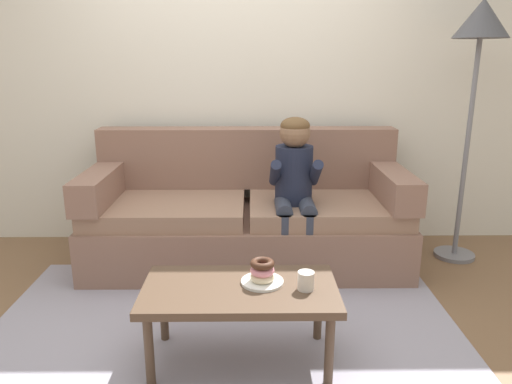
{
  "coord_description": "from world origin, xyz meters",
  "views": [
    {
      "loc": [
        0.15,
        -2.55,
        1.5
      ],
      "look_at": [
        0.18,
        0.45,
        0.65
      ],
      "focal_mm": 33.96,
      "sensor_mm": 36.0,
      "label": 1
    }
  ],
  "objects": [
    {
      "name": "wall_back",
      "position": [
        0.0,
        1.4,
        1.4
      ],
      "size": [
        8.0,
        0.1,
        2.8
      ],
      "primitive_type": "cube",
      "color": "silver",
      "rests_on": "ground"
    },
    {
      "name": "donut_third",
      "position": [
        0.21,
        -0.38,
        0.52
      ],
      "size": [
        0.17,
        0.17,
        0.04
      ],
      "primitive_type": "torus",
      "rotation": [
        0.0,
        0.0,
        2.59
      ],
      "color": "#422619",
      "rests_on": "donut_second"
    },
    {
      "name": "couch",
      "position": [
        0.12,
        0.85,
        0.34
      ],
      "size": [
        2.28,
        0.9,
        0.96
      ],
      "color": "#846051",
      "rests_on": "ground"
    },
    {
      "name": "person_child",
      "position": [
        0.45,
        0.64,
        0.67
      ],
      "size": [
        0.34,
        0.58,
        1.1
      ],
      "color": "#1E2338",
      "rests_on": "ground"
    },
    {
      "name": "donut",
      "position": [
        0.21,
        -0.38,
        0.45
      ],
      "size": [
        0.13,
        0.13,
        0.04
      ],
      "primitive_type": "torus",
      "rotation": [
        0.0,
        0.0,
        1.69
      ],
      "color": "beige",
      "rests_on": "plate"
    },
    {
      "name": "ground",
      "position": [
        0.0,
        0.0,
        0.0
      ],
      "size": [
        10.0,
        10.0,
        0.0
      ],
      "primitive_type": "plane",
      "color": "brown"
    },
    {
      "name": "floor_lamp",
      "position": [
        1.72,
        0.9,
        1.58
      ],
      "size": [
        0.38,
        0.38,
        1.87
      ],
      "color": "slate",
      "rests_on": "ground"
    },
    {
      "name": "coffee_table",
      "position": [
        0.1,
        -0.42,
        0.37
      ],
      "size": [
        0.95,
        0.5,
        0.42
      ],
      "color": "#4C3828",
      "rests_on": "ground"
    },
    {
      "name": "mug",
      "position": [
        0.41,
        -0.44,
        0.46
      ],
      "size": [
        0.08,
        0.08,
        0.09
      ],
      "primitive_type": "cylinder",
      "color": "silver",
      "rests_on": "coffee_table"
    },
    {
      "name": "area_rug",
      "position": [
        0.0,
        -0.25,
        0.01
      ],
      "size": [
        2.66,
        2.0,
        0.01
      ],
      "primitive_type": "cube",
      "color": "#9993A3",
      "rests_on": "ground"
    },
    {
      "name": "toy_controller",
      "position": [
        -0.36,
        0.02,
        0.03
      ],
      "size": [
        0.23,
        0.09,
        0.05
      ],
      "rotation": [
        0.0,
        0.0,
        0.35
      ],
      "color": "red",
      "rests_on": "ground"
    },
    {
      "name": "plate",
      "position": [
        0.21,
        -0.38,
        0.42
      ],
      "size": [
        0.21,
        0.21,
        0.01
      ],
      "primitive_type": "cylinder",
      "color": "white",
      "rests_on": "coffee_table"
    },
    {
      "name": "donut_second",
      "position": [
        0.21,
        -0.38,
        0.48
      ],
      "size": [
        0.17,
        0.17,
        0.04
      ],
      "primitive_type": "torus",
      "rotation": [
        0.0,
        0.0,
        0.97
      ],
      "color": "pink",
      "rests_on": "donut"
    }
  ]
}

